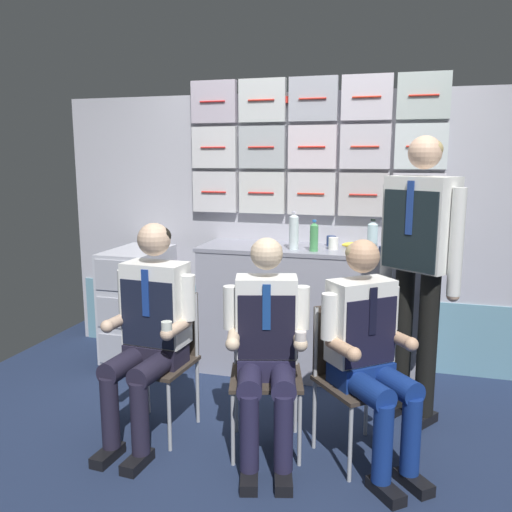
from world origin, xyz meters
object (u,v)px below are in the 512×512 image
at_px(crew_member_left, 150,323).
at_px(espresso_cup_small, 384,251).
at_px(crew_member_right, 369,346).
at_px(crew_member_center, 266,341).
at_px(folding_chair_center, 266,357).
at_px(crew_member_standing, 419,252).
at_px(folding_chair_right, 351,363).
at_px(snack_banana, 353,245).
at_px(service_trolley, 139,303).
at_px(folding_chair_left, 164,345).
at_px(water_bottle_clear, 314,237).

height_order(crew_member_left, espresso_cup_small, crew_member_left).
bearing_deg(crew_member_right, crew_member_center, -172.99).
relative_size(folding_chair_center, crew_member_standing, 0.47).
relative_size(folding_chair_center, folding_chair_right, 1.00).
bearing_deg(snack_banana, crew_member_standing, -55.58).
bearing_deg(crew_member_center, crew_member_left, 178.75).
distance_m(crew_member_center, crew_member_right, 0.55).
height_order(service_trolley, crew_member_right, crew_member_right).
distance_m(service_trolley, crew_member_standing, 2.24).
height_order(folding_chair_center, crew_member_right, crew_member_right).
bearing_deg(crew_member_center, folding_chair_left, 166.00).
distance_m(crew_member_left, crew_member_standing, 1.67).
height_order(crew_member_left, snack_banana, crew_member_left).
bearing_deg(crew_member_standing, crew_member_center, -139.43).
distance_m(crew_member_left, water_bottle_clear, 1.39).
relative_size(crew_member_left, water_bottle_clear, 5.62).
distance_m(water_bottle_clear, espresso_cup_small, 0.50).
xyz_separation_m(crew_member_center, snack_banana, (0.32, 1.36, 0.34)).
height_order(folding_chair_right, water_bottle_clear, water_bottle_clear).
relative_size(crew_member_center, water_bottle_clear, 5.37).
bearing_deg(service_trolley, espresso_cup_small, -0.07).
bearing_deg(folding_chair_center, crew_member_standing, 31.88).
distance_m(crew_member_right, water_bottle_clear, 1.22).
bearing_deg(crew_member_standing, crew_member_right, -111.66).
relative_size(folding_chair_left, espresso_cup_small, 11.30).
relative_size(folding_chair_right, snack_banana, 4.88).
distance_m(service_trolley, folding_chair_center, 1.59).
bearing_deg(folding_chair_left, service_trolley, 126.00).
bearing_deg(folding_chair_left, water_bottle_clear, 50.75).
xyz_separation_m(crew_member_right, water_bottle_clear, (-0.48, 1.04, 0.42)).
bearing_deg(crew_member_right, folding_chair_left, 175.09).
bearing_deg(crew_member_right, service_trolley, 152.11).
bearing_deg(crew_member_left, folding_chair_left, 85.80).
relative_size(crew_member_left, crew_member_right, 1.04).
bearing_deg(folding_chair_left, espresso_cup_small, 35.36).
bearing_deg(snack_banana, folding_chair_left, -130.60).
bearing_deg(service_trolley, crew_member_right, -27.89).
bearing_deg(espresso_cup_small, folding_chair_right, -97.88).
height_order(water_bottle_clear, espresso_cup_small, water_bottle_clear).
xyz_separation_m(crew_member_left, water_bottle_clear, (0.77, 1.09, 0.38)).
relative_size(crew_member_standing, water_bottle_clear, 7.81).
distance_m(crew_member_left, snack_banana, 1.71).
bearing_deg(crew_member_standing, water_bottle_clear, 149.19).
xyz_separation_m(crew_member_left, folding_chair_right, (1.15, 0.18, -0.19)).
distance_m(crew_member_center, folding_chair_right, 0.50).
xyz_separation_m(folding_chair_left, crew_member_center, (0.70, -0.17, 0.15)).
xyz_separation_m(folding_chair_center, crew_member_right, (0.59, -0.09, 0.16)).
xyz_separation_m(crew_member_center, espresso_cup_small, (0.56, 1.07, 0.35)).
bearing_deg(service_trolley, folding_chair_right, -26.16).
bearing_deg(crew_member_right, water_bottle_clear, 114.95).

